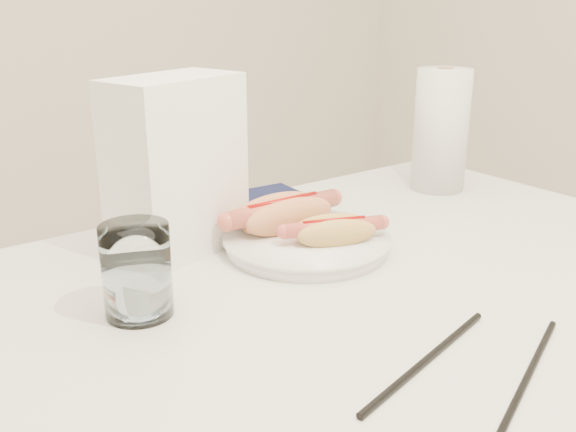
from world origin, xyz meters
TOP-DOWN VIEW (x-y plane):
  - table at (0.00, 0.00)m, footprint 1.20×0.80m
  - plate at (0.03, 0.12)m, footprint 0.29×0.29m
  - hotdog_left at (0.02, 0.17)m, footprint 0.20×0.08m
  - hotdog_right at (0.05, 0.08)m, footprint 0.15×0.10m
  - water_glass at (-0.25, 0.08)m, footprint 0.08×0.08m
  - chopstick_near at (-0.06, -0.20)m, footprint 0.25×0.07m
  - chopstick_far at (0.01, -0.28)m, footprint 0.22×0.10m
  - napkin_box at (-0.12, 0.24)m, footprint 0.22×0.16m
  - navy_napkin at (0.12, 0.35)m, footprint 0.15×0.15m
  - paper_towel_roll at (0.44, 0.22)m, footprint 0.11×0.11m

SIDE VIEW (x-z plane):
  - table at x=0.00m, z-range 0.32..1.07m
  - navy_napkin at x=0.12m, z-range 0.75..0.76m
  - chopstick_far at x=0.01m, z-range 0.75..0.76m
  - chopstick_near at x=-0.06m, z-range 0.75..0.76m
  - plate at x=0.03m, z-range 0.75..0.77m
  - hotdog_right at x=0.05m, z-range 0.77..0.81m
  - hotdog_left at x=0.02m, z-range 0.77..0.82m
  - water_glass at x=-0.25m, z-range 0.75..0.86m
  - paper_towel_roll at x=0.44m, z-range 0.75..0.98m
  - napkin_box at x=-0.12m, z-range 0.75..1.01m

